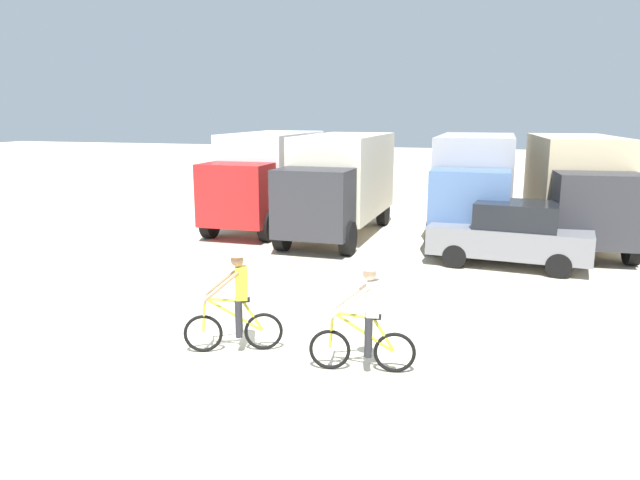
{
  "coord_description": "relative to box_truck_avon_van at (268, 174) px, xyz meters",
  "views": [
    {
      "loc": [
        4.32,
        -9.67,
        4.14
      ],
      "look_at": [
        0.33,
        3.84,
        1.1
      ],
      "focal_mm": 33.7,
      "sensor_mm": 36.0,
      "label": 1
    }
  ],
  "objects": [
    {
      "name": "ground_plane",
      "position": [
        3.7,
        -10.76,
        -1.87
      ],
      "size": [
        120.0,
        120.0,
        0.0
      ],
      "primitive_type": "plane",
      "color": "beige"
    },
    {
      "name": "box_truck_avon_van",
      "position": [
        0.0,
        0.0,
        0.0
      ],
      "size": [
        2.41,
        6.75,
        3.35
      ],
      "color": "white",
      "rests_on": "ground"
    },
    {
      "name": "box_truck_grey_hauler",
      "position": [
        7.3,
        -0.08,
        0.0
      ],
      "size": [
        2.41,
        6.75,
        3.35
      ],
      "color": "#9E9EA3",
      "rests_on": "ground"
    },
    {
      "name": "sedan_parked",
      "position": [
        8.48,
        -3.76,
        -0.99
      ],
      "size": [
        4.36,
        2.2,
        1.76
      ],
      "color": "slate",
      "rests_on": "ground"
    },
    {
      "name": "cyclist_cowboy_hat",
      "position": [
        6.16,
        -11.51,
        -1.03
      ],
      "size": [
        1.72,
        0.54,
        1.82
      ],
      "color": "black",
      "rests_on": "ground"
    },
    {
      "name": "box_truck_cream_rv",
      "position": [
        3.0,
        -1.07,
        0.0
      ],
      "size": [
        2.52,
        6.8,
        3.35
      ],
      "color": "beige",
      "rests_on": "ground"
    },
    {
      "name": "box_truck_tan_camper",
      "position": [
        10.44,
        -0.05,
        0.0
      ],
      "size": [
        2.9,
        6.92,
        3.35
      ],
      "color": "#CCB78E",
      "rests_on": "ground"
    },
    {
      "name": "cyclist_orange_shirt",
      "position": [
        3.81,
        -11.33,
        -1.03
      ],
      "size": [
        1.63,
        0.78,
        1.82
      ],
      "color": "black",
      "rests_on": "ground"
    }
  ]
}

